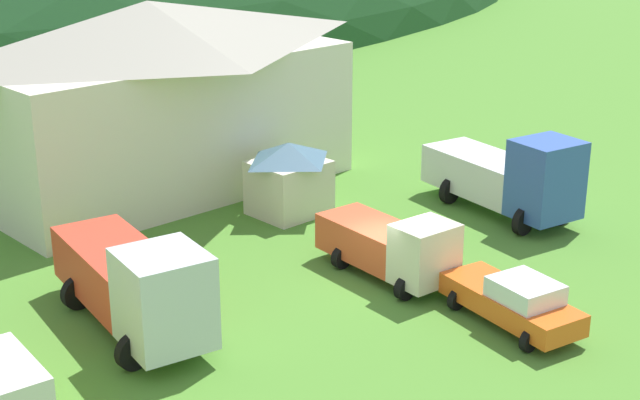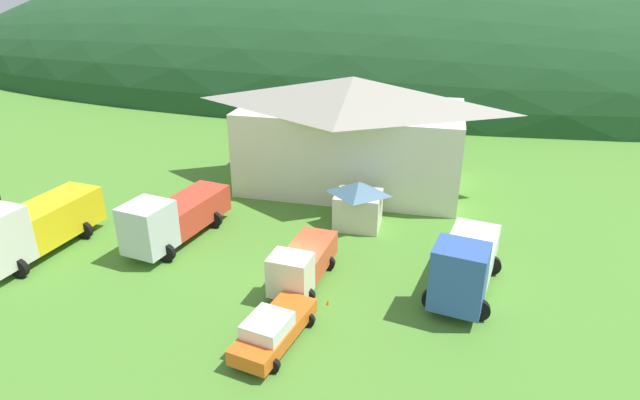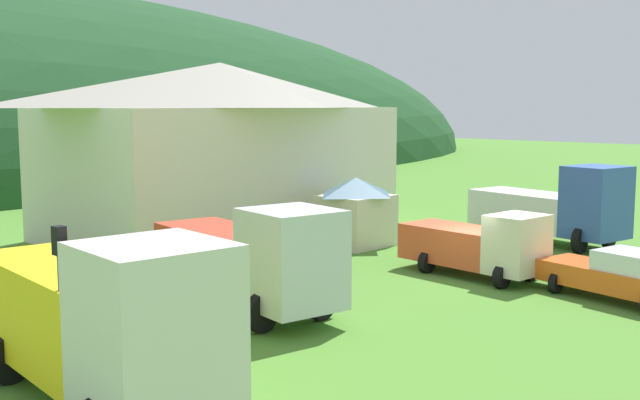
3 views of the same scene
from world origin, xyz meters
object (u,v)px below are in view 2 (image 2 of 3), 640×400
(light_truck_cream, at_px, (302,263))
(box_truck_blue, at_px, (465,264))
(flatbed_truck_yellow, at_px, (31,226))
(traffic_light_west, at_px, (3,218))
(tow_truck_silver, at_px, (173,217))
(traffic_cone_near_pickup, at_px, (328,304))
(play_shed_cream, at_px, (358,204))
(service_pickup_orange, at_px, (273,329))
(depot_building, at_px, (352,131))

(light_truck_cream, relative_size, box_truck_blue, 0.74)
(flatbed_truck_yellow, xyz_separation_m, traffic_light_west, (-1.20, -0.57, 0.59))
(box_truck_blue, bearing_deg, tow_truck_silver, -84.86)
(tow_truck_silver, height_order, traffic_cone_near_pickup, tow_truck_silver)
(play_shed_cream, bearing_deg, light_truck_cream, -103.06)
(play_shed_cream, bearing_deg, traffic_cone_near_pickup, -89.66)
(tow_truck_silver, bearing_deg, traffic_light_west, -54.97)
(service_pickup_orange, bearing_deg, depot_building, -168.26)
(play_shed_cream, distance_m, traffic_light_west, 20.49)
(light_truck_cream, xyz_separation_m, service_pickup_orange, (0.09, -5.04, -0.38))
(light_truck_cream, bearing_deg, depot_building, -174.59)
(play_shed_cream, relative_size, box_truck_blue, 0.41)
(tow_truck_silver, xyz_separation_m, traffic_cone_near_pickup, (10.42, -4.15, -1.65))
(box_truck_blue, bearing_deg, depot_building, -138.01)
(box_truck_blue, xyz_separation_m, traffic_cone_near_pickup, (-6.39, -2.53, -1.70))
(flatbed_truck_yellow, distance_m, traffic_cone_near_pickup, 17.58)
(flatbed_truck_yellow, bearing_deg, traffic_cone_near_pickup, 93.41)
(flatbed_truck_yellow, bearing_deg, box_truck_blue, 100.28)
(traffic_cone_near_pickup, bearing_deg, service_pickup_orange, -115.48)
(depot_building, height_order, light_truck_cream, depot_building)
(traffic_light_west, bearing_deg, traffic_cone_near_pickup, -1.03)
(play_shed_cream, bearing_deg, flatbed_truck_yellow, -155.39)
(flatbed_truck_yellow, relative_size, traffic_cone_near_pickup, 15.79)
(light_truck_cream, relative_size, traffic_cone_near_pickup, 10.96)
(play_shed_cream, bearing_deg, service_pickup_orange, -97.42)
(box_truck_blue, bearing_deg, traffic_cone_near_pickup, -57.77)
(light_truck_cream, bearing_deg, box_truck_blue, 102.05)
(tow_truck_silver, relative_size, service_pickup_orange, 1.57)
(depot_building, height_order, tow_truck_silver, depot_building)
(depot_building, bearing_deg, light_truck_cream, -89.82)
(flatbed_truck_yellow, bearing_deg, light_truck_cream, 98.75)
(depot_building, xyz_separation_m, service_pickup_orange, (0.13, -19.46, -3.41))
(play_shed_cream, distance_m, tow_truck_silver, 11.39)
(service_pickup_orange, bearing_deg, box_truck_blue, 138.10)
(flatbed_truck_yellow, relative_size, tow_truck_silver, 1.01)
(depot_building, relative_size, tow_truck_silver, 2.13)
(flatbed_truck_yellow, height_order, service_pickup_orange, flatbed_truck_yellow)
(depot_building, bearing_deg, box_truck_blue, -58.65)
(box_truck_blue, relative_size, traffic_cone_near_pickup, 14.77)
(play_shed_cream, distance_m, flatbed_truck_yellow, 19.14)
(light_truck_cream, distance_m, box_truck_blue, 8.22)
(service_pickup_orange, bearing_deg, tow_truck_silver, -119.74)
(tow_truck_silver, distance_m, traffic_cone_near_pickup, 11.34)
(depot_building, relative_size, traffic_cone_near_pickup, 33.41)
(play_shed_cream, xyz_separation_m, service_pickup_orange, (-1.61, -12.36, -0.75))
(traffic_light_west, bearing_deg, flatbed_truck_yellow, 25.47)
(tow_truck_silver, relative_size, traffic_cone_near_pickup, 15.68)
(tow_truck_silver, bearing_deg, play_shed_cream, 124.68)
(flatbed_truck_yellow, distance_m, traffic_light_west, 1.45)
(flatbed_truck_yellow, height_order, tow_truck_silver, flatbed_truck_yellow)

